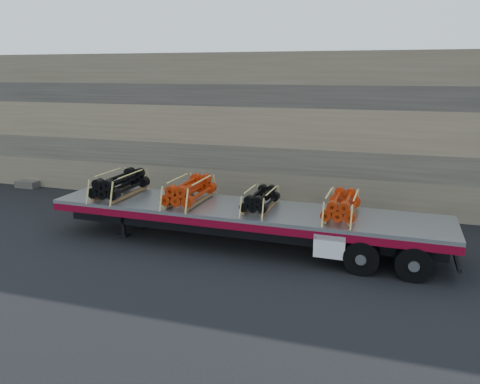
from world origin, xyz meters
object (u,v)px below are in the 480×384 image
at_px(bundle_midfront, 190,191).
at_px(bundle_midrear, 260,200).
at_px(trailer, 243,226).
at_px(bundle_rear, 342,206).
at_px(bundle_front, 120,185).

relative_size(bundle_midfront, bundle_midrear, 1.25).
distance_m(trailer, bundle_rear, 3.65).
distance_m(bundle_midfront, bundle_rear, 5.57).
relative_size(bundle_midfront, bundle_rear, 1.12).
xyz_separation_m(bundle_front, bundle_rear, (8.55, -0.17, -0.06)).
distance_m(bundle_front, bundle_midfront, 2.98).
xyz_separation_m(trailer, bundle_rear, (3.48, -0.07, 1.10)).
xyz_separation_m(trailer, bundle_front, (-5.07, 0.10, 1.15)).
bearing_deg(bundle_midfront, bundle_midrear, 0.00).
distance_m(bundle_midrear, bundle_rear, 2.83).
height_order(bundle_midrear, bundle_rear, bundle_rear).
distance_m(trailer, bundle_midrear, 1.24).
height_order(trailer, bundle_midfront, bundle_midfront).
bearing_deg(bundle_rear, bundle_midrear, 180.00).
xyz_separation_m(bundle_midfront, bundle_midrear, (2.74, -0.05, -0.09)).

